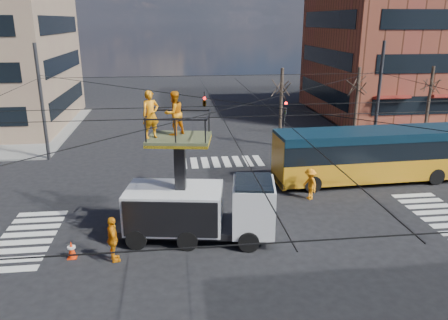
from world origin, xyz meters
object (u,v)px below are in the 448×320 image
at_px(traffic_cone, 72,250).
at_px(worker_ground, 113,240).
at_px(flagger, 310,184).
at_px(utility_truck, 199,193).
at_px(city_bus, 373,154).

relative_size(traffic_cone, worker_ground, 0.39).
bearing_deg(worker_ground, flagger, -77.08).
xyz_separation_m(utility_truck, flagger, (6.30, 3.70, -1.25)).
xyz_separation_m(utility_truck, traffic_cone, (-5.35, -1.17, -1.75)).
bearing_deg(traffic_cone, worker_ground, -14.52).
bearing_deg(city_bus, flagger, -155.61).
bearing_deg(worker_ground, traffic_cone, 60.10).
relative_size(city_bus, flagger, 6.84).
distance_m(worker_ground, flagger, 11.23).
height_order(utility_truck, worker_ground, utility_truck).
bearing_deg(city_bus, utility_truck, -153.36).
xyz_separation_m(city_bus, worker_ground, (-14.46, -7.61, -0.76)).
height_order(utility_truck, flagger, utility_truck).
relative_size(utility_truck, flagger, 4.16).
xyz_separation_m(utility_truck, worker_ground, (-3.59, -1.63, -1.16)).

